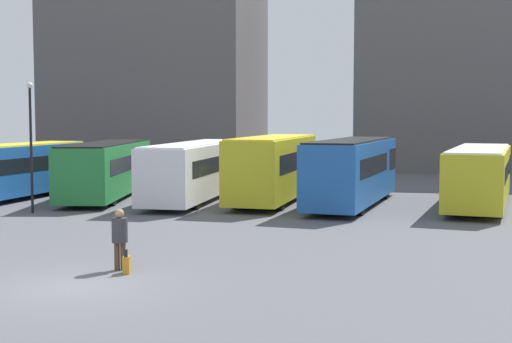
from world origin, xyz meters
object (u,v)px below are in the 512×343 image
at_px(bus_0, 13,169).
at_px(lamp_post_0, 31,137).
at_px(bus_5, 480,174).
at_px(suitcase, 127,265).
at_px(bus_1, 108,167).
at_px(bus_3, 274,166).
at_px(traveler, 120,234).
at_px(bus_2, 197,168).
at_px(bus_4, 353,170).

xyz_separation_m(bus_0, lamp_post_0, (3.73, -4.80, 1.87)).
xyz_separation_m(bus_5, suitcase, (-11.30, -17.36, -1.34)).
xyz_separation_m(bus_1, bus_3, (9.21, -0.18, 0.19)).
height_order(bus_0, suitcase, bus_0).
bearing_deg(bus_5, traveler, 155.07).
relative_size(bus_0, bus_3, 1.08).
xyz_separation_m(bus_2, bus_3, (4.13, -0.07, 0.17)).
relative_size(bus_0, bus_2, 0.93).
bearing_deg(traveler, bus_5, -47.73).
bearing_deg(bus_1, bus_2, -100.84).
bearing_deg(bus_5, bus_1, 98.52).
height_order(bus_0, bus_3, bus_3).
bearing_deg(traveler, bus_1, 10.79).
bearing_deg(suitcase, traveler, 28.94).
bearing_deg(suitcase, bus_4, -30.69).
bearing_deg(bus_0, lamp_post_0, -137.78).
distance_m(bus_3, suitcase, 17.63).
height_order(bus_4, lamp_post_0, lamp_post_0).
distance_m(traveler, lamp_post_0, 13.86).
distance_m(bus_0, traveler, 19.73).
bearing_deg(bus_3, bus_0, 100.23).
distance_m(bus_0, bus_1, 4.92).
bearing_deg(suitcase, bus_2, -3.57).
distance_m(bus_1, bus_2, 5.08).
height_order(bus_4, bus_5, bus_4).
distance_m(bus_5, suitcase, 20.76).
xyz_separation_m(bus_2, bus_4, (8.24, -0.91, 0.12)).
height_order(bus_2, bus_5, bus_2).
height_order(bus_1, traveler, bus_1).
relative_size(bus_4, traveler, 6.39).
bearing_deg(bus_3, traveler, 178.24).
bearing_deg(bus_4, bus_1, 93.84).
distance_m(bus_4, traveler, 17.24).
xyz_separation_m(bus_0, bus_2, (9.61, 1.78, 0.05)).
xyz_separation_m(bus_3, bus_5, (10.18, -0.16, -0.24)).
bearing_deg(suitcase, lamp_post_0, 25.64).
height_order(suitcase, lamp_post_0, lamp_post_0).
xyz_separation_m(bus_0, traveler, (12.28, -15.43, -0.56)).
xyz_separation_m(bus_1, bus_2, (5.08, -0.11, 0.02)).
xyz_separation_m(bus_5, lamp_post_0, (-20.20, -6.35, 1.89)).
distance_m(bus_4, bus_5, 6.12).
xyz_separation_m(bus_0, bus_4, (17.85, 0.87, 0.17)).
bearing_deg(bus_2, bus_3, -91.31).
bearing_deg(bus_1, lamp_post_0, 163.51).
relative_size(bus_1, bus_4, 1.07).
height_order(bus_0, bus_2, bus_2).
relative_size(bus_4, lamp_post_0, 1.90).
bearing_deg(lamp_post_0, bus_4, 21.87).
bearing_deg(lamp_post_0, suitcase, -51.07).
bearing_deg(bus_2, bus_5, -91.25).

